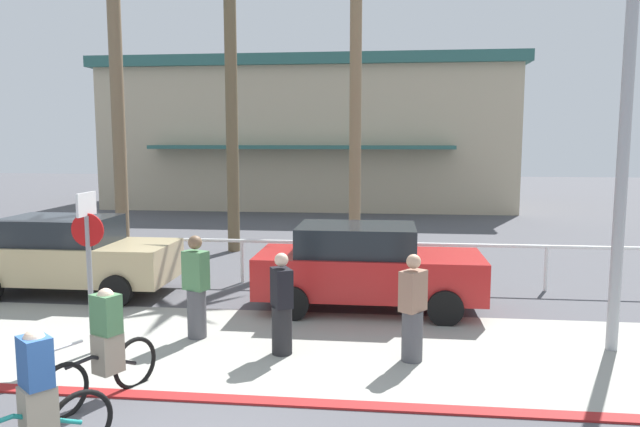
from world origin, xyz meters
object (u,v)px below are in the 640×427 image
object	(u,v)px
cyclist_black_0	(105,348)
cyclist_teal_1	(33,404)
pedestrian_0	(413,313)
palm_tree_2	(230,13)
car_red_2	(366,266)
palm_tree_3	(355,0)
car_tan_1	(70,254)
stop_sign_bike_lane	(88,249)
streetlight_curb	(634,77)
pedestrian_1	(196,291)
palm_tree_1	(114,4)
pedestrian_2	(282,308)

from	to	relation	value
cyclist_black_0	cyclist_teal_1	xyz separation A→B (m)	(0.05, -1.66, 0.00)
cyclist_teal_1	pedestrian_0	xyz separation A→B (m)	(3.96, 3.43, 0.07)
palm_tree_2	car_red_2	world-z (taller)	palm_tree_2
palm_tree_3	car_red_2	size ratio (longest dim) A/B	2.30
car_red_2	pedestrian_0	bearing A→B (deg)	-73.83
car_tan_1	cyclist_black_0	distance (m)	6.00
cyclist_black_0	pedestrian_0	distance (m)	4.39
stop_sign_bike_lane	streetlight_curb	bearing A→B (deg)	5.77
stop_sign_bike_lane	pedestrian_1	bearing A→B (deg)	32.63
streetlight_curb	car_tan_1	world-z (taller)	streetlight_curb
palm_tree_2	palm_tree_3	world-z (taller)	palm_tree_3
palm_tree_1	pedestrian_1	xyz separation A→B (m)	(4.13, -6.27, -6.11)
palm_tree_3	car_red_2	xyz separation A→B (m)	(0.62, -6.71, -6.57)
stop_sign_bike_lane	palm_tree_3	size ratio (longest dim) A/B	0.25
palm_tree_2	stop_sign_bike_lane	bearing A→B (deg)	-90.02
streetlight_curb	palm_tree_2	world-z (taller)	palm_tree_2
stop_sign_bike_lane	car_red_2	size ratio (longest dim) A/B	0.58
stop_sign_bike_lane	palm_tree_3	world-z (taller)	palm_tree_3
palm_tree_2	car_red_2	size ratio (longest dim) A/B	2.30
cyclist_teal_1	car_red_2	bearing A→B (deg)	62.94
pedestrian_2	palm_tree_3	bearing A→B (deg)	86.38
palm_tree_3	cyclist_black_0	distance (m)	13.36
palm_tree_3	streetlight_curb	bearing A→B (deg)	-62.46
streetlight_curb	palm_tree_3	bearing A→B (deg)	117.54
palm_tree_3	cyclist_teal_1	xyz separation A→B (m)	(-2.54, -12.90, -6.75)
cyclist_black_0	pedestrian_0	xyz separation A→B (m)	(4.01, 1.77, 0.07)
pedestrian_2	palm_tree_1	bearing A→B (deg)	129.65
stop_sign_bike_lane	pedestrian_2	bearing A→B (deg)	5.55
palm_tree_3	car_red_2	distance (m)	9.41
pedestrian_1	pedestrian_2	bearing A→B (deg)	-21.21
palm_tree_3	pedestrian_0	xyz separation A→B (m)	(1.42, -9.47, -6.67)
stop_sign_bike_lane	cyclist_teal_1	distance (m)	3.51
palm_tree_2	car_tan_1	xyz separation A→B (m)	(-2.28, -5.32, -6.10)
palm_tree_1	pedestrian_0	size ratio (longest dim) A/B	5.92
streetlight_curb	pedestrian_2	distance (m)	6.32
streetlight_curb	palm_tree_3	world-z (taller)	palm_tree_3
pedestrian_1	pedestrian_2	size ratio (longest dim) A/B	1.09
palm_tree_2	cyclist_black_0	distance (m)	12.15
palm_tree_1	pedestrian_2	xyz separation A→B (m)	(5.70, -6.88, -6.19)
car_red_2	palm_tree_3	bearing A→B (deg)	95.28
pedestrian_0	palm_tree_1	bearing A→B (deg)	137.98
cyclist_black_0	pedestrian_1	bearing A→B (deg)	80.18
palm_tree_2	pedestrian_2	size ratio (longest dim) A/B	6.22
cyclist_teal_1	cyclist_black_0	bearing A→B (deg)	91.60
palm_tree_3	cyclist_teal_1	world-z (taller)	palm_tree_3
palm_tree_2	palm_tree_3	distance (m)	3.70
car_tan_1	car_red_2	bearing A→B (deg)	-4.45
palm_tree_2	cyclist_black_0	size ratio (longest dim) A/B	6.09
cyclist_black_0	pedestrian_0	world-z (taller)	pedestrian_0
palm_tree_2	pedestrian_2	bearing A→B (deg)	-70.75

